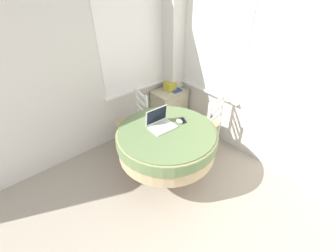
{
  "coord_description": "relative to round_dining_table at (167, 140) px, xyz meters",
  "views": [
    {
      "loc": [
        -0.53,
        0.44,
        2.35
      ],
      "look_at": [
        1.06,
        2.25,
        0.69
      ],
      "focal_mm": 24.0,
      "sensor_mm": 36.0,
      "label": 1
    }
  ],
  "objects": [
    {
      "name": "corner_room_shell",
      "position": [
        0.37,
        0.02,
        0.65
      ],
      "size": [
        4.41,
        5.19,
        2.55
      ],
      "color": "silver",
      "rests_on": "ground_plane"
    },
    {
      "name": "book_on_cabinet",
      "position": [
        0.99,
        0.94,
        0.04
      ],
      "size": [
        0.17,
        0.23,
        0.02
      ],
      "color": "#33478C",
      "rests_on": "corner_cabinet"
    },
    {
      "name": "dining_chair_near_back_window",
      "position": [
        0.08,
        0.84,
        -0.18
      ],
      "size": [
        0.48,
        0.49,
        0.94
      ],
      "color": "tan",
      "rests_on": "ground_plane"
    },
    {
      "name": "dining_chair_near_right_window",
      "position": [
        0.85,
        0.08,
        -0.18
      ],
      "size": [
        0.47,
        0.47,
        0.94
      ],
      "color": "tan",
      "rests_on": "ground_plane"
    },
    {
      "name": "round_dining_table",
      "position": [
        0.0,
        0.0,
        0.0
      ],
      "size": [
        1.24,
        1.24,
        0.77
      ],
      "color": "#4C3D2D",
      "rests_on": "ground_plane"
    },
    {
      "name": "corner_cabinet",
      "position": [
        0.92,
        0.98,
        -0.3
      ],
      "size": [
        0.58,
        0.43,
        0.66
      ],
      "color": "beige",
      "rests_on": "ground_plane"
    },
    {
      "name": "storage_box",
      "position": [
        0.94,
        0.99,
        0.1
      ],
      "size": [
        0.17,
        0.17,
        0.14
      ],
      "color": "gold",
      "rests_on": "corner_cabinet"
    },
    {
      "name": "computer_mouse",
      "position": [
        0.22,
        0.02,
        0.17
      ],
      "size": [
        0.06,
        0.1,
        0.05
      ],
      "color": "silver",
      "rests_on": "round_dining_table"
    },
    {
      "name": "laptop",
      "position": [
        -0.0,
        0.11,
        0.2
      ],
      "size": [
        0.33,
        0.27,
        0.23
      ],
      "color": "white",
      "rests_on": "round_dining_table"
    },
    {
      "name": "cell_phone",
      "position": [
        0.3,
        0.03,
        0.15
      ],
      "size": [
        0.1,
        0.13,
        0.01
      ],
      "color": "black",
      "rests_on": "round_dining_table"
    }
  ]
}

